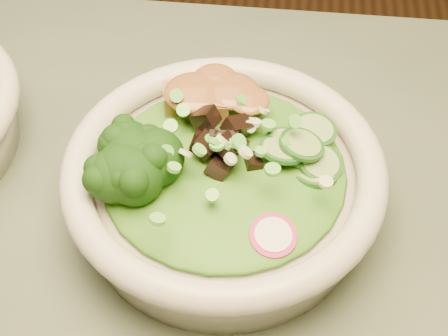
# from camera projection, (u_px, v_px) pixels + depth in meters

# --- Properties ---
(salad_bowl) EXTENTS (0.27, 0.27, 0.07)m
(salad_bowl) POSITION_uv_depth(u_px,v_px,m) (224.00, 183.00, 0.53)
(salad_bowl) COLOR beige
(salad_bowl) RESTS_ON dining_table
(lettuce_bed) EXTENTS (0.20, 0.20, 0.02)m
(lettuce_bed) POSITION_uv_depth(u_px,v_px,m) (224.00, 167.00, 0.51)
(lettuce_bed) COLOR #256916
(lettuce_bed) RESTS_ON salad_bowl
(broccoli_florets) EXTENTS (0.09, 0.09, 0.04)m
(broccoli_florets) POSITION_uv_depth(u_px,v_px,m) (148.00, 169.00, 0.49)
(broccoli_florets) COLOR black
(broccoli_florets) RESTS_ON salad_bowl
(radish_slices) EXTENTS (0.12, 0.07, 0.02)m
(radish_slices) POSITION_uv_depth(u_px,v_px,m) (247.00, 228.00, 0.47)
(radish_slices) COLOR #AC0D50
(radish_slices) RESTS_ON salad_bowl
(cucumber_slices) EXTENTS (0.08, 0.08, 0.04)m
(cucumber_slices) POSITION_uv_depth(u_px,v_px,m) (301.00, 146.00, 0.51)
(cucumber_slices) COLOR #80AB5F
(cucumber_slices) RESTS_ON salad_bowl
(mushroom_heap) EXTENTS (0.08, 0.08, 0.04)m
(mushroom_heap) POSITION_uv_depth(u_px,v_px,m) (221.00, 145.00, 0.51)
(mushroom_heap) COLOR black
(mushroom_heap) RESTS_ON salad_bowl
(tofu_cubes) EXTENTS (0.10, 0.08, 0.04)m
(tofu_cubes) POSITION_uv_depth(u_px,v_px,m) (210.00, 105.00, 0.54)
(tofu_cubes) COLOR olive
(tofu_cubes) RESTS_ON salad_bowl
(peanut_sauce) EXTENTS (0.07, 0.06, 0.02)m
(peanut_sauce) POSITION_uv_depth(u_px,v_px,m) (210.00, 94.00, 0.54)
(peanut_sauce) COLOR brown
(peanut_sauce) RESTS_ON tofu_cubes
(scallion_garnish) EXTENTS (0.19, 0.19, 0.02)m
(scallion_garnish) POSITION_uv_depth(u_px,v_px,m) (224.00, 148.00, 0.50)
(scallion_garnish) COLOR #5EBC42
(scallion_garnish) RESTS_ON salad_bowl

